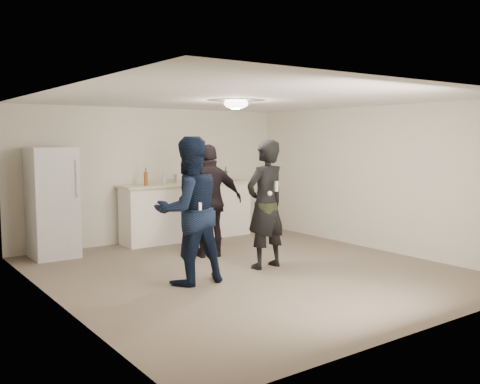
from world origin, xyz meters
TOP-DOWN VIEW (x-y plane):
  - floor at (0.00, 0.00)m, footprint 6.00×6.00m
  - ceiling at (0.00, 0.00)m, footprint 6.00×6.00m
  - wall_back at (0.00, 3.00)m, footprint 6.00×0.00m
  - wall_front at (0.00, -3.00)m, footprint 6.00×0.00m
  - wall_left at (-2.75, 0.00)m, footprint 0.00×6.00m
  - wall_right at (2.75, 0.00)m, footprint 0.00×6.00m
  - counter at (0.53, 2.67)m, footprint 2.60×0.56m
  - counter_top at (0.53, 2.67)m, footprint 2.68×0.64m
  - fridge at (-2.04, 2.60)m, footprint 0.70×0.70m
  - fridge_handle at (-1.76, 2.23)m, footprint 0.02×0.02m
  - ceiling_dome at (0.00, 0.30)m, footprint 0.36×0.36m
  - shaker at (0.31, 2.74)m, footprint 0.08×0.08m
  - man at (-1.04, -0.08)m, footprint 0.98×0.78m
  - woman at (0.33, 0.01)m, footprint 0.74×0.53m
  - camo_shorts at (0.33, 0.01)m, footprint 0.34×0.34m
  - spectator at (0.08, 1.14)m, footprint 1.16×0.70m
  - remote_man at (-1.04, -0.36)m, footprint 0.04×0.04m
  - nunchuk_man at (-0.92, -0.33)m, footprint 0.07×0.07m
  - remote_woman at (0.33, -0.24)m, footprint 0.04×0.04m
  - nunchuk_woman at (0.23, -0.21)m, footprint 0.07×0.07m
  - bottle_cluster at (0.47, 2.67)m, footprint 1.85×0.23m

SIDE VIEW (x-z plane):
  - floor at x=0.00m, z-range 0.00..0.00m
  - counter at x=0.53m, z-range 0.00..1.05m
  - camo_shorts at x=0.33m, z-range 0.71..0.99m
  - fridge at x=-2.04m, z-range 0.00..1.80m
  - spectator at x=0.08m, z-range 0.00..1.85m
  - woman at x=0.33m, z-range 0.00..1.92m
  - nunchuk_man at x=-0.92m, z-range 0.95..1.01m
  - man at x=-1.04m, z-range 0.00..1.97m
  - remote_man at x=-1.04m, z-range 0.98..1.12m
  - counter_top at x=0.53m, z-range 1.05..1.09m
  - nunchuk_woman at x=0.23m, z-range 1.11..1.18m
  - shaker at x=0.31m, z-range 1.09..1.26m
  - bottle_cluster at x=0.47m, z-range 1.08..1.32m
  - wall_back at x=0.00m, z-range -1.75..4.25m
  - wall_front at x=0.00m, z-range -1.75..4.25m
  - wall_left at x=-2.75m, z-range -1.75..4.25m
  - wall_right at x=2.75m, z-range -1.75..4.25m
  - remote_woman at x=0.33m, z-range 1.18..1.32m
  - fridge_handle at x=-1.76m, z-range 1.00..1.60m
  - ceiling_dome at x=0.00m, z-range 2.37..2.53m
  - ceiling at x=0.00m, z-range 2.50..2.50m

